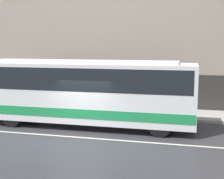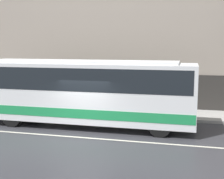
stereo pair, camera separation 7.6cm
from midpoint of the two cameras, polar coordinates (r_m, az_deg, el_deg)
The scene contains 6 objects.
ground_plane at distance 14.36m, azimuth -5.93°, elevation -8.69°, with size 60.00×60.00×0.00m, color #333338.
sidewalk at distance 19.34m, azimuth -0.46°, elevation -3.94°, with size 60.00×2.79×0.17m.
building_facade at distance 20.39m, azimuth 0.62°, elevation 9.09°, with size 60.00×0.35×9.27m.
lane_stripe at distance 14.36m, azimuth -5.93°, elevation -8.68°, with size 54.00×0.14×0.01m.
transit_bus at distance 16.02m, azimuth -5.57°, elevation 0.04°, with size 11.51×2.49×3.37m.
pedestrian_waiting at distance 18.90m, azimuth -2.12°, elevation -1.60°, with size 0.36×0.36×1.65m.
Camera 2 is at (4.77, -12.89, 4.19)m, focal length 50.00 mm.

